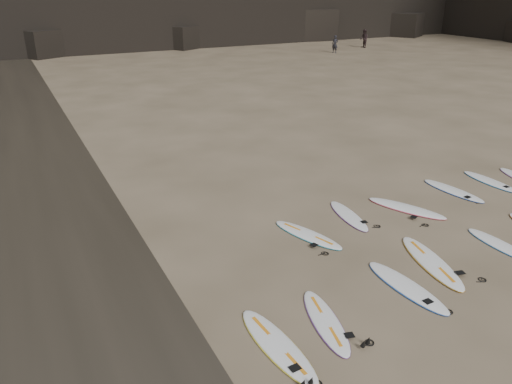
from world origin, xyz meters
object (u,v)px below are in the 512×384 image
surfboard_3 (500,245)px  surfboard_6 (349,215)px  surfboard_9 (490,181)px  surfboard_8 (453,190)px  surfboard_5 (308,235)px  surfboard_7 (406,208)px  surfboard_1 (407,286)px  surfboard_2 (431,262)px  person_b (364,39)px  surfboard_0 (326,321)px  person_a (335,44)px  surfboard_11 (278,345)px

surfboard_3 → surfboard_6: (-2.62, 3.42, 0.00)m
surfboard_9 → surfboard_3: bearing=-136.2°
surfboard_3 → surfboard_8: bearing=63.0°
surfboard_5 → surfboard_9: size_ratio=1.03×
surfboard_7 → surfboard_1: bearing=-157.5°
surfboard_8 → surfboard_3: bearing=-123.7°
surfboard_2 → person_b: 45.32m
surfboard_9 → surfboard_1: bearing=-151.9°
surfboard_6 → surfboard_9: (6.32, -0.02, 0.00)m
surfboard_0 → person_b: person_b is taller
surfboard_1 → surfboard_9: size_ratio=1.09×
surfboard_7 → surfboard_3: bearing=-103.2°
surfboard_0 → surfboard_2: bearing=25.0°
surfboard_0 → surfboard_7: surfboard_7 is taller
surfboard_3 → surfboard_5: 5.31m
surfboard_3 → surfboard_0: bearing=-173.2°
surfboard_0 → surfboard_6: (3.60, 4.03, -0.00)m
surfboard_5 → person_a: bearing=36.0°
surfboard_6 → surfboard_9: bearing=9.2°
surfboard_1 → surfboard_6: (1.13, 3.81, -0.01)m
surfboard_5 → person_a: person_a is taller
surfboard_2 → surfboard_9: bearing=42.4°
surfboard_5 → surfboard_8: same height
surfboard_9 → person_a: person_a is taller
surfboard_3 → person_a: person_a is taller
surfboard_2 → surfboard_7: 3.33m
surfboard_5 → person_b: person_b is taller
surfboard_9 → surfboard_7: bearing=-173.8°
surfboard_7 → person_a: bearing=33.2°
person_b → surfboard_5: bearing=-28.5°
surfboard_8 → surfboard_1: bearing=-151.2°
surfboard_0 → surfboard_3: size_ratio=1.06×
person_a → person_b: person_b is taller
surfboard_5 → surfboard_11: bearing=-147.2°
surfboard_0 → surfboard_2: size_ratio=0.84×
surfboard_1 → surfboard_2: surfboard_2 is taller
person_a → person_b: bearing=82.2°
surfboard_9 → person_a: bearing=65.2°
surfboard_11 → person_b: bearing=46.7°
surfboard_8 → surfboard_9: (1.87, 0.01, -0.00)m
surfboard_11 → person_a: size_ratio=1.56×
surfboard_5 → person_b: 44.43m
surfboard_7 → surfboard_11: size_ratio=0.98×
surfboard_3 → surfboard_11: 7.56m
surfboard_6 → surfboard_8: 4.45m
surfboard_2 → surfboard_5: (-2.05, 2.74, -0.01)m
surfboard_0 → person_a: (25.17, 35.40, 0.81)m
surfboard_2 → surfboard_9: (6.08, 3.22, -0.01)m
surfboard_8 → person_b: size_ratio=1.29×
person_a → surfboard_7: bearing=-60.9°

